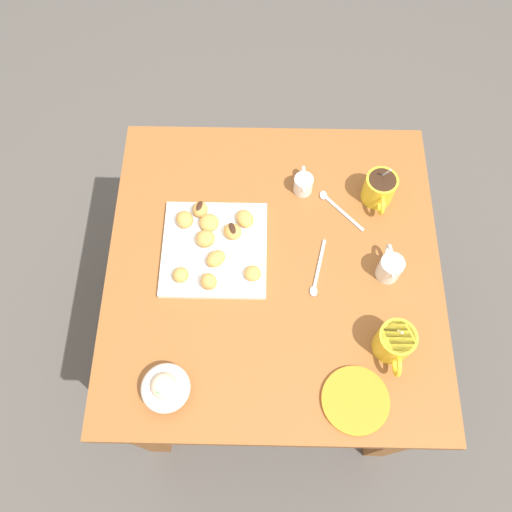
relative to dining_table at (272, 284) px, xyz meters
name	(u,v)px	position (x,y,z in m)	size (l,w,h in m)	color
ground_plane	(268,339)	(0.00, 0.00, -0.58)	(8.00, 8.00, 0.00)	#514C47
dining_table	(272,284)	(0.00, 0.00, 0.00)	(0.89, 0.87, 0.72)	#935628
pastry_plate_square	(215,249)	(-0.04, -0.16, 0.14)	(0.27, 0.27, 0.02)	white
coffee_mug_yellow_left	(379,188)	(-0.21, 0.28, 0.18)	(0.12, 0.09, 0.13)	yellow
coffee_mug_yellow_right	(395,342)	(0.21, 0.28, 0.18)	(0.13, 0.09, 0.14)	yellow
cream_pitcher_white	(390,267)	(0.02, 0.29, 0.17)	(0.10, 0.06, 0.07)	white
ice_cream_bowl	(165,388)	(0.33, -0.25, 0.17)	(0.11, 0.11, 0.08)	white
chocolate_sauce_pitcher	(303,183)	(-0.23, 0.08, 0.17)	(0.09, 0.05, 0.06)	white
saucer_orange_left	(355,400)	(0.34, 0.19, 0.14)	(0.16, 0.16, 0.01)	orange
loose_spoon_near_saucer	(317,274)	(0.03, 0.11, 0.14)	(0.16, 0.05, 0.01)	silver
loose_spoon_by_plate	(336,206)	(-0.18, 0.17, 0.14)	(0.13, 0.12, 0.01)	silver
beignet_0	(245,219)	(-0.12, -0.08, 0.17)	(0.04, 0.06, 0.03)	#D19347
beignet_1	(185,219)	(-0.11, -0.24, 0.17)	(0.05, 0.04, 0.04)	#D19347
beignet_2	(233,231)	(-0.08, -0.11, 0.17)	(0.05, 0.04, 0.04)	#D19347
chocolate_drizzle_2	(232,228)	(-0.08, -0.11, 0.19)	(0.03, 0.02, 0.01)	#381E11
beignet_3	(209,223)	(-0.11, -0.17, 0.16)	(0.05, 0.05, 0.03)	#D19347
beignet_4	(216,260)	(0.00, -0.15, 0.17)	(0.05, 0.04, 0.04)	#D19347
beignet_5	(209,281)	(0.06, -0.16, 0.17)	(0.04, 0.04, 0.04)	#D19347
beignet_6	(253,273)	(0.04, -0.05, 0.16)	(0.04, 0.04, 0.03)	#D19347
beignet_7	(205,239)	(-0.06, -0.18, 0.17)	(0.05, 0.05, 0.04)	#D19347
beignet_8	(181,275)	(0.05, -0.24, 0.17)	(0.04, 0.04, 0.03)	#D19347
beignet_9	(200,209)	(-0.14, -0.20, 0.17)	(0.04, 0.04, 0.04)	#D19347
chocolate_drizzle_9	(199,206)	(-0.14, -0.20, 0.19)	(0.03, 0.01, 0.01)	#381E11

